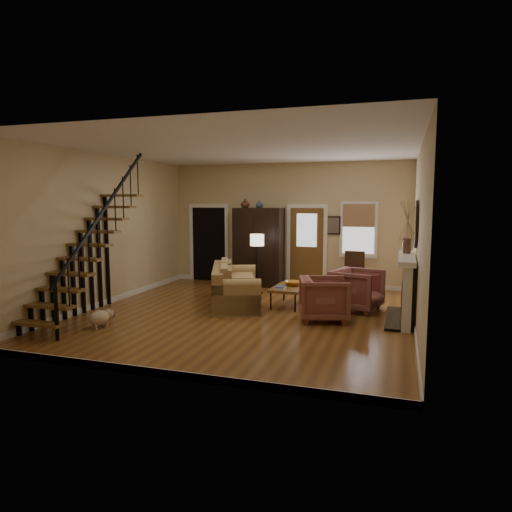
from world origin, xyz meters
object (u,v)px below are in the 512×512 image
(armchair_left, at_px, (324,299))
(floor_lamp, at_px, (257,264))
(side_chair, at_px, (353,272))
(armoire, at_px, (259,247))
(coffee_table, at_px, (289,296))
(armchair_right, at_px, (357,290))
(sofa, at_px, (236,285))

(armchair_left, bearing_deg, floor_lamp, 29.48)
(armchair_left, bearing_deg, side_chair, -20.20)
(armoire, height_order, armchair_left, armoire)
(coffee_table, relative_size, side_chair, 1.11)
(coffee_table, xyz_separation_m, armchair_right, (1.44, 0.06, 0.22))
(armoire, xyz_separation_m, side_chair, (2.55, -0.20, -0.54))
(coffee_table, height_order, armchair_left, armchair_left)
(armoire, bearing_deg, armchair_left, -53.59)
(sofa, distance_m, side_chair, 3.19)
(armchair_left, bearing_deg, armoire, 21.33)
(armchair_right, distance_m, side_chair, 1.91)
(armoire, height_order, armchair_right, armoire)
(floor_lamp, xyz_separation_m, side_chair, (2.26, 0.88, -0.23))
(armoire, relative_size, armchair_left, 2.28)
(sofa, bearing_deg, side_chair, 21.41)
(floor_lamp, bearing_deg, armchair_left, -45.45)
(floor_lamp, distance_m, side_chair, 2.43)
(armchair_left, distance_m, floor_lamp, 2.86)
(coffee_table, height_order, floor_lamp, floor_lamp)
(armoire, distance_m, sofa, 2.44)
(sofa, bearing_deg, armchair_left, -40.86)
(sofa, height_order, armchair_right, armchair_right)
(side_chair, bearing_deg, armchair_left, -95.13)
(sofa, height_order, coffee_table, sofa)
(armchair_left, bearing_deg, coffee_table, 28.89)
(armchair_left, relative_size, armchair_right, 0.96)
(armchair_left, height_order, floor_lamp, floor_lamp)
(armchair_right, xyz_separation_m, floor_lamp, (-2.52, 1.01, 0.30))
(sofa, relative_size, armchair_left, 2.48)
(armchair_right, bearing_deg, side_chair, 23.33)
(armchair_right, bearing_deg, armoire, 68.79)
(coffee_table, distance_m, side_chair, 2.30)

